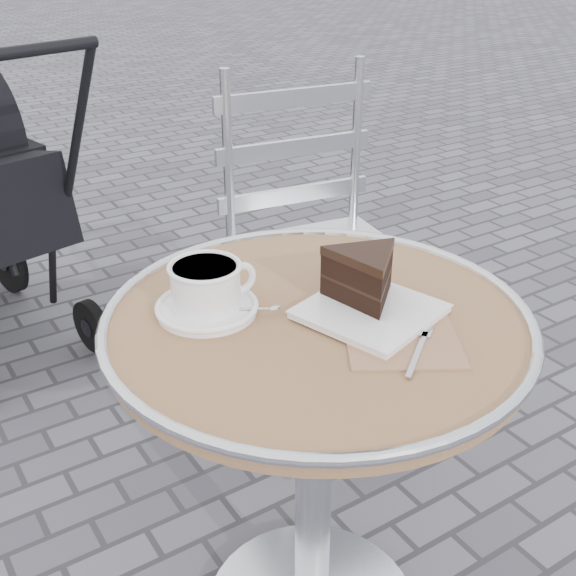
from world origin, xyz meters
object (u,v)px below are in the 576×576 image
bistro_chair (307,212)px  cafe_table (316,397)px  cappuccino_set (207,291)px  cake_plate_set (367,284)px

bistro_chair → cafe_table: bearing=-114.7°
cafe_table → bistro_chair: (0.41, 0.64, 0.04)m
cafe_table → cappuccino_set: 0.27m
cafe_table → cake_plate_set: cake_plate_set is taller
cafe_table → cake_plate_set: 0.23m
cafe_table → bistro_chair: size_ratio=0.75×
cafe_table → cake_plate_set: size_ratio=2.27×
cappuccino_set → cake_plate_set: cake_plate_set is taller
bistro_chair → cake_plate_set: bearing=-108.3°
cafe_table → cappuccino_set: bearing=141.8°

